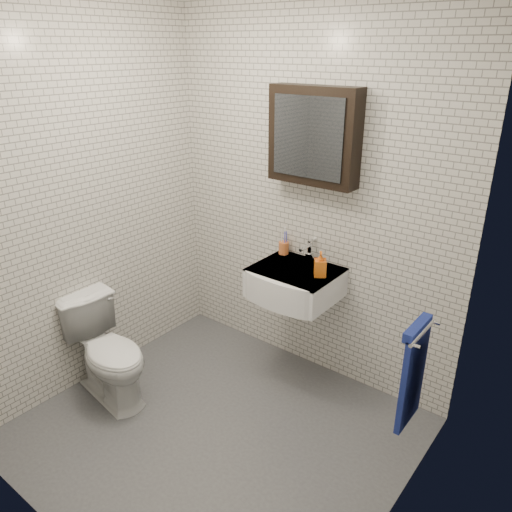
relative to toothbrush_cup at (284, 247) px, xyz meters
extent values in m
cube|color=#494C50|center=(0.16, -0.94, -0.89)|extent=(2.20, 2.00, 0.01)
cube|color=silver|center=(0.16, 0.06, 0.35)|extent=(2.20, 0.02, 2.50)
cube|color=silver|center=(0.16, -1.94, 0.35)|extent=(2.20, 0.02, 2.50)
cube|color=silver|center=(-0.94, -0.94, 0.35)|extent=(0.02, 2.00, 2.50)
cube|color=silver|center=(1.26, -0.94, 0.35)|extent=(0.02, 2.00, 2.50)
cube|color=white|center=(0.21, -0.17, -0.15)|extent=(0.55, 0.45, 0.20)
cylinder|color=silver|center=(0.21, -0.15, -0.06)|extent=(0.31, 0.31, 0.02)
cylinder|color=silver|center=(0.21, -0.15, -0.05)|extent=(0.04, 0.04, 0.01)
cube|color=white|center=(0.21, -0.17, -0.05)|extent=(0.55, 0.45, 0.01)
cylinder|color=silver|center=(0.21, 0.00, -0.02)|extent=(0.06, 0.06, 0.06)
cylinder|color=silver|center=(0.21, 0.00, 0.04)|extent=(0.03, 0.03, 0.08)
cylinder|color=silver|center=(0.21, -0.06, 0.07)|extent=(0.02, 0.12, 0.02)
cube|color=silver|center=(0.21, 0.03, 0.10)|extent=(0.02, 0.09, 0.01)
cube|color=black|center=(0.21, -0.01, 0.80)|extent=(0.60, 0.14, 0.60)
cube|color=#3F444C|center=(0.21, -0.09, 0.80)|extent=(0.49, 0.01, 0.49)
cylinder|color=silver|center=(1.22, -0.59, 0.05)|extent=(0.02, 0.30, 0.02)
cylinder|color=silver|center=(1.24, -0.46, 0.05)|extent=(0.04, 0.02, 0.02)
cylinder|color=silver|center=(1.24, -0.72, 0.05)|extent=(0.04, 0.02, 0.02)
cube|color=navy|center=(1.21, -0.59, -0.22)|extent=(0.03, 0.26, 0.54)
cube|color=navy|center=(1.20, -0.59, 0.07)|extent=(0.05, 0.26, 0.05)
cylinder|color=#D06934|center=(0.00, 0.00, 0.00)|extent=(0.07, 0.07, 0.09)
cylinder|color=white|center=(-0.01, -0.01, 0.05)|extent=(0.02, 0.03, 0.17)
cylinder|color=#3B44BF|center=(0.01, -0.01, 0.04)|extent=(0.01, 0.02, 0.15)
cylinder|color=white|center=(0.00, 0.01, 0.06)|extent=(0.02, 0.03, 0.18)
cylinder|color=#3B44BF|center=(0.02, 0.01, 0.05)|extent=(0.02, 0.04, 0.16)
imported|color=#DC4517|center=(0.40, -0.16, 0.03)|extent=(0.11, 0.11, 0.17)
imported|color=white|center=(-0.64, -1.10, -0.55)|extent=(0.73, 0.48, 0.69)
camera|label=1|loc=(1.86, -2.70, 1.32)|focal=35.00mm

